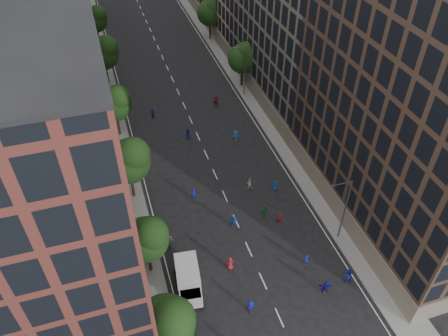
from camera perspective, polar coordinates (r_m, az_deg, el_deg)
name	(u,v)px	position (r m, az deg, el deg)	size (l,w,h in m)	color
ground	(192,122)	(69.65, -4.26, 6.04)	(240.00, 240.00, 0.00)	black
sidewalk_left	(109,109)	(74.75, -14.73, 7.46)	(4.00, 105.00, 0.15)	slate
sidewalk_right	(247,86)	(78.57, 3.00, 10.61)	(4.00, 105.00, 0.15)	slate
bldg_left_a	(38,211)	(37.19, -23.10, -5.18)	(14.00, 22.00, 30.00)	#582721
bldg_left_b	(34,53)	(56.09, -23.53, 13.63)	(14.00, 26.00, 34.00)	#967E62
bldg_left_c	(41,6)	(78.45, -22.73, 18.89)	(14.00, 20.00, 28.00)	#582721
bldg_right_a	(429,79)	(48.99, 25.19, 10.52)	(14.00, 30.00, 36.00)	#422F23
tree_left_0	(168,323)	(39.25, -7.38, -19.46)	(5.20, 5.20, 8.83)	black
tree_left_1	(147,238)	(45.39, -10.00, -8.99)	(4.80, 4.80, 8.21)	black
tree_left_2	(129,159)	(53.46, -12.28, 1.11)	(5.60, 5.60, 9.45)	black
tree_left_3	(115,102)	(65.24, -13.99, 8.31)	(5.00, 5.00, 8.58)	black
tree_left_4	(104,52)	(79.18, -15.43, 14.39)	(5.40, 5.40, 9.08)	black
tree_left_5	(96,18)	(94.06, -16.42, 18.22)	(4.80, 4.80, 8.33)	black
tree_right_a	(244,57)	(76.00, 2.60, 14.28)	(5.00, 5.00, 8.39)	black
tree_right_b	(211,11)	(93.25, -1.74, 19.78)	(5.20, 5.20, 8.83)	black
streetlamp_near	(344,207)	(49.88, 15.37, -4.95)	(2.64, 0.22, 9.06)	#595B60
streetlamp_far	(244,68)	(73.53, 2.59, 12.90)	(2.64, 0.22, 9.06)	#595B60
cargo_van	(188,279)	(46.80, -4.70, -14.29)	(3.11, 5.62, 2.86)	silver
skater_1	(306,260)	(49.76, 10.66, -11.71)	(0.61, 0.40, 1.67)	#1320A0
skater_2	(348,276)	(49.34, 15.84, -13.37)	(0.95, 0.74, 1.95)	#121D94
skater_3	(251,306)	(45.86, 3.49, -17.60)	(1.03, 0.59, 1.60)	#111990
skater_4	(191,316)	(45.23, -4.32, -18.71)	(1.07, 0.45, 1.83)	navy
skater_5	(325,287)	(48.11, 13.10, -14.91)	(1.55, 0.49, 1.67)	#121393
skater_6	(230,264)	(48.56, 0.80, -12.38)	(0.88, 0.57, 1.81)	maroon
skater_7	(279,218)	(53.31, 7.22, -6.52)	(0.59, 0.39, 1.62)	maroon
skater_8	(249,183)	(57.34, 3.30, -2.02)	(0.75, 0.58, 1.54)	silver
skater_9	(170,242)	(50.85, -7.10, -9.54)	(1.11, 0.64, 1.71)	#49474D
skater_10	(265,211)	(53.73, 5.33, -5.61)	(1.11, 0.46, 1.90)	#227233
skater_11	(233,222)	(52.53, 1.25, -7.07)	(1.45, 0.46, 1.57)	#1539AB
skater_12	(275,186)	(57.31, 6.67, -2.30)	(0.77, 0.50, 1.57)	#123895
skater_13	(193,194)	(55.70, -4.01, -3.46)	(0.67, 0.44, 1.83)	#13189D
skater_14	(187,134)	(65.55, -4.79, 4.40)	(0.84, 0.66, 1.73)	#13149E
skater_15	(236,136)	(65.11, 1.52, 4.22)	(1.08, 0.62, 1.67)	blue
skater_16	(153,113)	(70.93, -9.29, 7.13)	(1.00, 0.42, 1.71)	#1641B7
skater_17	(216,101)	(72.77, -1.07, 8.70)	(1.65, 0.52, 1.78)	maroon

